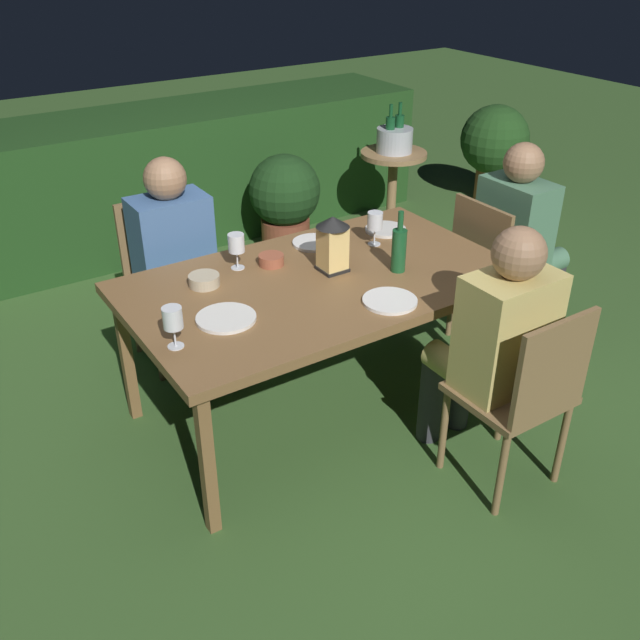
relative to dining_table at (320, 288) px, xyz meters
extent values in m
plane|color=#385B28|center=(0.00, 0.00, -0.67)|extent=(16.00, 16.00, 0.00)
cube|color=brown|center=(0.00, 0.00, 0.03)|extent=(1.74, 1.02, 0.04)
cube|color=brown|center=(-0.80, -0.44, -0.33)|extent=(0.05, 0.05, 0.68)
cube|color=brown|center=(0.80, -0.44, -0.33)|extent=(0.05, 0.05, 0.68)
cube|color=brown|center=(-0.80, 0.44, -0.33)|extent=(0.05, 0.05, 0.68)
cube|color=brown|center=(0.80, 0.44, -0.33)|extent=(0.05, 0.05, 0.68)
cube|color=brown|center=(1.19, 0.00, -0.24)|extent=(0.40, 0.42, 0.03)
cube|color=brown|center=(1.00, 0.00, -0.01)|extent=(0.03, 0.40, 0.42)
cylinder|color=brown|center=(1.36, 0.18, -0.46)|extent=(0.03, 0.03, 0.42)
cylinder|color=brown|center=(1.36, -0.18, -0.46)|extent=(0.03, 0.03, 0.42)
cylinder|color=brown|center=(1.02, 0.18, -0.46)|extent=(0.03, 0.03, 0.42)
cylinder|color=brown|center=(1.02, -0.18, -0.46)|extent=(0.03, 0.03, 0.42)
cube|color=#4C7A5B|center=(1.25, 0.00, 0.03)|extent=(0.24, 0.38, 0.50)
sphere|color=#997051|center=(1.25, 0.00, 0.37)|extent=(0.21, 0.21, 0.21)
cylinder|color=#4C7A5B|center=(1.39, 0.09, -0.21)|extent=(0.36, 0.13, 0.13)
cylinder|color=#4C7A5B|center=(1.39, -0.09, -0.21)|extent=(0.36, 0.13, 0.13)
cylinder|color=#333338|center=(1.55, 0.09, -0.45)|extent=(0.11, 0.11, 0.45)
cylinder|color=#333338|center=(1.55, -0.09, -0.45)|extent=(0.11, 0.11, 0.45)
cube|color=brown|center=(0.39, -0.83, -0.24)|extent=(0.42, 0.40, 0.03)
cube|color=brown|center=(0.39, -1.02, -0.01)|extent=(0.40, 0.02, 0.42)
cylinder|color=brown|center=(0.21, -0.66, -0.46)|extent=(0.03, 0.03, 0.42)
cylinder|color=brown|center=(0.57, -0.66, -0.46)|extent=(0.03, 0.03, 0.42)
cylinder|color=brown|center=(0.21, -1.00, -0.46)|extent=(0.03, 0.03, 0.42)
cylinder|color=brown|center=(0.57, -1.00, -0.46)|extent=(0.03, 0.03, 0.42)
cube|color=tan|center=(0.39, -0.77, 0.03)|extent=(0.38, 0.24, 0.50)
sphere|color=#997051|center=(0.39, -0.77, 0.37)|extent=(0.21, 0.21, 0.21)
cylinder|color=tan|center=(0.30, -0.63, -0.21)|extent=(0.13, 0.36, 0.13)
cylinder|color=tan|center=(0.48, -0.63, -0.21)|extent=(0.13, 0.36, 0.13)
cylinder|color=#333338|center=(0.30, -0.47, -0.45)|extent=(0.11, 0.11, 0.45)
cylinder|color=#333338|center=(0.48, -0.47, -0.45)|extent=(0.11, 0.11, 0.45)
cube|color=brown|center=(-0.39, 0.83, -0.24)|extent=(0.42, 0.40, 0.03)
cube|color=brown|center=(-0.39, 1.02, -0.01)|extent=(0.40, 0.02, 0.42)
cylinder|color=brown|center=(-0.21, 0.66, -0.46)|extent=(0.03, 0.03, 0.42)
cylinder|color=brown|center=(-0.57, 0.66, -0.46)|extent=(0.03, 0.03, 0.42)
cylinder|color=brown|center=(-0.21, 1.00, -0.46)|extent=(0.03, 0.03, 0.42)
cylinder|color=brown|center=(-0.57, 1.00, -0.46)|extent=(0.03, 0.03, 0.42)
cube|color=#426699|center=(-0.39, 0.77, 0.03)|extent=(0.38, 0.24, 0.50)
sphere|color=#997051|center=(-0.39, 0.77, 0.37)|extent=(0.21, 0.21, 0.21)
cylinder|color=#426699|center=(-0.30, 0.63, -0.21)|extent=(0.13, 0.36, 0.13)
cylinder|color=#426699|center=(-0.48, 0.63, -0.21)|extent=(0.13, 0.36, 0.13)
cylinder|color=#333338|center=(-0.30, 0.47, -0.45)|extent=(0.11, 0.11, 0.45)
cylinder|color=#333338|center=(-0.48, 0.47, -0.45)|extent=(0.11, 0.11, 0.45)
cube|color=black|center=(0.09, 0.04, 0.06)|extent=(0.12, 0.12, 0.01)
cube|color=#F9D17A|center=(0.09, 0.04, 0.17)|extent=(0.11, 0.11, 0.20)
cone|color=black|center=(0.09, 0.04, 0.29)|extent=(0.15, 0.15, 0.05)
cylinder|color=#195128|center=(0.35, -0.13, 0.15)|extent=(0.07, 0.07, 0.20)
cylinder|color=#195128|center=(0.35, -0.13, 0.30)|extent=(0.03, 0.03, 0.09)
cylinder|color=silver|center=(0.43, 0.17, 0.05)|extent=(0.06, 0.06, 0.00)
cylinder|color=silver|center=(0.43, 0.17, 0.09)|extent=(0.01, 0.01, 0.08)
cylinder|color=silver|center=(0.43, 0.17, 0.18)|extent=(0.08, 0.08, 0.08)
cylinder|color=maroon|center=(0.43, 0.17, 0.15)|extent=(0.07, 0.07, 0.03)
cylinder|color=silver|center=(-0.26, 0.30, 0.05)|extent=(0.06, 0.06, 0.00)
cylinder|color=silver|center=(-0.26, 0.30, 0.09)|extent=(0.01, 0.01, 0.08)
cylinder|color=silver|center=(-0.26, 0.30, 0.18)|extent=(0.08, 0.08, 0.08)
cylinder|color=maroon|center=(-0.26, 0.30, 0.15)|extent=(0.07, 0.07, 0.03)
cylinder|color=silver|center=(-0.78, -0.19, 0.05)|extent=(0.06, 0.06, 0.00)
cylinder|color=silver|center=(-0.78, -0.19, 0.09)|extent=(0.01, 0.01, 0.08)
cylinder|color=silver|center=(-0.78, -0.19, 0.18)|extent=(0.08, 0.08, 0.08)
cylinder|color=maroon|center=(-0.78, -0.19, 0.15)|extent=(0.07, 0.07, 0.03)
cylinder|color=silver|center=(0.59, 0.28, 0.06)|extent=(0.21, 0.21, 0.01)
cylinder|color=white|center=(-0.52, -0.10, 0.06)|extent=(0.25, 0.25, 0.01)
cylinder|color=white|center=(0.18, 0.34, 0.06)|extent=(0.22, 0.22, 0.01)
cylinder|color=white|center=(0.12, -0.35, 0.06)|extent=(0.23, 0.23, 0.01)
cylinder|color=#9E5138|center=(-0.11, 0.25, 0.08)|extent=(0.12, 0.12, 0.05)
cylinder|color=#424C1E|center=(-0.11, 0.25, 0.09)|extent=(0.10, 0.10, 0.01)
cylinder|color=#BCAD8E|center=(-0.47, 0.22, 0.08)|extent=(0.14, 0.14, 0.05)
cylinder|color=tan|center=(-0.47, 0.22, 0.09)|extent=(0.12, 0.12, 0.02)
cylinder|color=#937047|center=(1.63, 1.52, -0.03)|extent=(0.48, 0.48, 0.03)
cylinder|color=#937047|center=(1.63, 1.52, -0.36)|extent=(0.07, 0.07, 0.63)
cylinder|color=#937047|center=(1.63, 1.52, -0.66)|extent=(0.36, 0.36, 0.02)
cylinder|color=#B2B7BF|center=(1.63, 1.52, 0.08)|extent=(0.26, 0.26, 0.17)
cylinder|color=white|center=(1.63, 1.52, 0.12)|extent=(0.23, 0.23, 0.04)
cylinder|color=#144723|center=(1.58, 1.52, 0.17)|extent=(0.07, 0.07, 0.16)
cylinder|color=#144723|center=(1.58, 1.52, 0.29)|extent=(0.03, 0.03, 0.09)
cylinder|color=#144723|center=(1.67, 1.53, 0.17)|extent=(0.07, 0.07, 0.16)
cylinder|color=#144723|center=(1.67, 1.53, 0.29)|extent=(0.03, 0.03, 0.09)
cube|color=#1E4219|center=(0.00, 2.48, -0.20)|extent=(4.48, 0.83, 0.94)
cylinder|color=brown|center=(0.82, 1.72, -0.54)|extent=(0.35, 0.35, 0.26)
sphere|color=#193816|center=(0.82, 1.72, -0.20)|extent=(0.51, 0.51, 0.51)
cylinder|color=#9E5133|center=(2.86, 1.71, -0.53)|extent=(0.25, 0.25, 0.28)
sphere|color=#1E4219|center=(2.86, 1.71, -0.15)|extent=(0.57, 0.57, 0.57)
camera|label=1|loc=(-1.56, -2.39, 1.48)|focal=39.54mm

